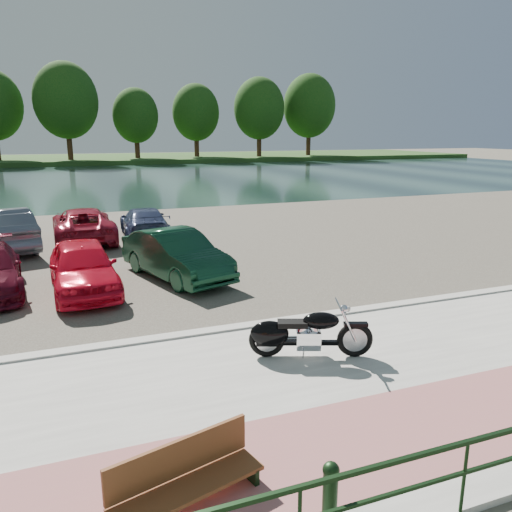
{
  "coord_description": "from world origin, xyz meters",
  "views": [
    {
      "loc": [
        -3.81,
        -7.61,
        4.22
      ],
      "look_at": [
        0.62,
        4.11,
        1.1
      ],
      "focal_mm": 35.0,
      "sensor_mm": 36.0,
      "label": 1
    }
  ],
  "objects": [
    {
      "name": "railing",
      "position": [
        0.0,
        -4.0,
        0.79
      ],
      "size": [
        24.04,
        0.05,
        0.9
      ],
      "color": "black",
      "rests_on": "promenade"
    },
    {
      "name": "parking_lot",
      "position": [
        0.0,
        11.0,
        0.02
      ],
      "size": [
        60.0,
        18.0,
        0.04
      ],
      "primitive_type": "cube",
      "color": "#413D34",
      "rests_on": "ground"
    },
    {
      "name": "bollards",
      "position": [
        -1.67,
        -3.7,
        0.54
      ],
      "size": [
        10.68,
        0.18,
        0.81
      ],
      "color": "black",
      "rests_on": "promenade"
    },
    {
      "name": "pink_path",
      "position": [
        0.0,
        -2.5,
        0.1
      ],
      "size": [
        60.0,
        2.0,
        0.01
      ],
      "primitive_type": "cube",
      "color": "#A35C61",
      "rests_on": "promenade"
    },
    {
      "name": "ground",
      "position": [
        0.0,
        0.0,
        0.0
      ],
      "size": [
        200.0,
        200.0,
        0.0
      ],
      "primitive_type": "plane",
      "color": "#595447",
      "rests_on": "ground"
    },
    {
      "name": "far_trees",
      "position": [
        4.36,
        65.79,
        7.49
      ],
      "size": [
        70.25,
        10.68,
        12.52
      ],
      "color": "#3D2116",
      "rests_on": "far_bank"
    },
    {
      "name": "promenade",
      "position": [
        0.0,
        -1.0,
        0.05
      ],
      "size": [
        60.0,
        6.0,
        0.1
      ],
      "primitive_type": "cube",
      "color": "#A09E97",
      "rests_on": "ground"
    },
    {
      "name": "river",
      "position": [
        0.0,
        40.0,
        0.0
      ],
      "size": [
        120.0,
        40.0,
        0.0
      ],
      "primitive_type": "cube",
      "color": "#182C2A",
      "rests_on": "ground"
    },
    {
      "name": "car_9",
      "position": [
        -6.05,
        12.14,
        0.8
      ],
      "size": [
        2.69,
        4.89,
        1.53
      ],
      "primitive_type": "imported",
      "rotation": [
        0.0,
        0.0,
        3.39
      ],
      "color": "#575D69",
      "rests_on": "parking_lot"
    },
    {
      "name": "kerb",
      "position": [
        0.0,
        2.0,
        0.07
      ],
      "size": [
        60.0,
        0.3,
        0.14
      ],
      "primitive_type": "cube",
      "color": "#A09E97",
      "rests_on": "ground"
    },
    {
      "name": "car_10",
      "position": [
        -3.34,
        12.77,
        0.7
      ],
      "size": [
        2.34,
        4.82,
        1.32
      ],
      "primitive_type": "imported",
      "rotation": [
        0.0,
        0.0,
        3.17
      ],
      "color": "maroon",
      "rests_on": "parking_lot"
    },
    {
      "name": "park_bench",
      "position": [
        -2.84,
        -2.74,
        0.43
      ],
      "size": [
        1.85,
        0.92,
        0.72
      ],
      "rotation": [
        0.0,
        0.0,
        0.27
      ],
      "color": "brown",
      "rests_on": "promenade"
    },
    {
      "name": "far_bank",
      "position": [
        0.0,
        72.0,
        0.3
      ],
      "size": [
        120.0,
        24.0,
        0.6
      ],
      "primitive_type": "cube",
      "color": "#204518",
      "rests_on": "ground"
    },
    {
      "name": "car_11",
      "position": [
        -1.0,
        12.6,
        0.66
      ],
      "size": [
        1.87,
        4.3,
        1.23
      ],
      "primitive_type": "imported",
      "rotation": [
        0.0,
        0.0,
        3.11
      ],
      "color": "navy",
      "rests_on": "parking_lot"
    },
    {
      "name": "car_4",
      "position": [
        -3.59,
        6.01,
        0.73
      ],
      "size": [
        1.86,
        4.15,
        1.39
      ],
      "primitive_type": "imported",
      "rotation": [
        0.0,
        0.0,
        0.06
      ],
      "color": "red",
      "rests_on": "parking_lot"
    },
    {
      "name": "car_5",
      "position": [
        -1.0,
        6.42,
        0.74
      ],
      "size": [
        2.75,
        4.51,
        1.4
      ],
      "primitive_type": "imported",
      "rotation": [
        0.0,
        0.0,
        0.32
      ],
      "color": "#0E3622",
      "rests_on": "parking_lot"
    },
    {
      "name": "motorcycle",
      "position": [
        0.02,
        0.23,
        0.56
      ],
      "size": [
        2.24,
        1.09,
        1.05
      ],
      "rotation": [
        0.0,
        0.0,
        -0.36
      ],
      "color": "black",
      "rests_on": "promenade"
    }
  ]
}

